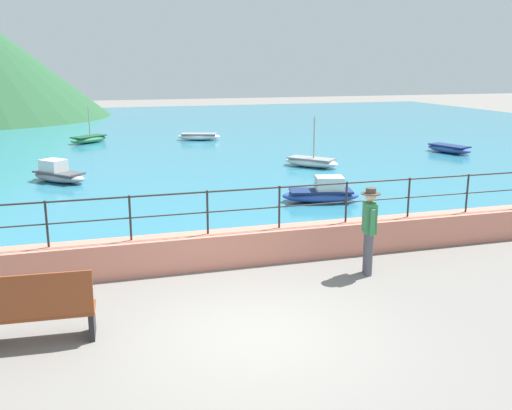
# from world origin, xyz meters

# --- Properties ---
(ground_plane) EXTENTS (120.00, 120.00, 0.00)m
(ground_plane) POSITION_xyz_m (0.00, 0.00, 0.00)
(ground_plane) COLOR slate
(promenade_wall) EXTENTS (20.00, 0.56, 0.70)m
(promenade_wall) POSITION_xyz_m (0.00, 3.20, 0.35)
(promenade_wall) COLOR tan
(promenade_wall) RESTS_ON ground
(railing) EXTENTS (18.44, 0.04, 0.90)m
(railing) POSITION_xyz_m (0.00, 3.20, 1.31)
(railing) COLOR #282623
(railing) RESTS_ON promenade_wall
(lake_water) EXTENTS (64.00, 44.32, 0.06)m
(lake_water) POSITION_xyz_m (0.00, 25.84, 0.03)
(lake_water) COLOR teal
(lake_water) RESTS_ON ground
(bench_main) EXTENTS (1.73, 0.66, 1.13)m
(bench_main) POSITION_xyz_m (-3.16, 0.61, 0.56)
(bench_main) COLOR brown
(bench_main) RESTS_ON ground
(person_walking) EXTENTS (0.38, 0.55, 1.75)m
(person_walking) POSITION_xyz_m (2.93, 1.86, 0.98)
(person_walking) COLOR #4C4C56
(person_walking) RESTS_ON ground
(boat_0) EXTENTS (2.19, 2.33, 2.00)m
(boat_0) POSITION_xyz_m (6.33, 13.22, 0.26)
(boat_0) COLOR white
(boat_0) RESTS_ON lake_water
(boat_2) EXTENTS (2.45, 1.43, 0.76)m
(boat_2) POSITION_xyz_m (4.40, 7.57, 0.33)
(boat_2) COLOR #2D4C9E
(boat_2) RESTS_ON lake_water
(boat_3) EXTENTS (2.47, 1.59, 0.36)m
(boat_3) POSITION_xyz_m (3.63, 22.60, 0.26)
(boat_3) COLOR white
(boat_3) RESTS_ON lake_water
(boat_5) EXTENTS (1.54, 2.46, 0.36)m
(boat_5) POSITION_xyz_m (13.81, 14.84, 0.26)
(boat_5) COLOR #2D4C9E
(boat_5) RESTS_ON lake_water
(boat_6) EXTENTS (2.22, 2.30, 0.76)m
(boat_6) POSITION_xyz_m (-3.24, 12.99, 0.33)
(boat_6) COLOR gray
(boat_6) RESTS_ON lake_water
(boat_7) EXTENTS (2.31, 2.21, 1.88)m
(boat_7) POSITION_xyz_m (-2.05, 23.19, 0.26)
(boat_7) COLOR #338C59
(boat_7) RESTS_ON lake_water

